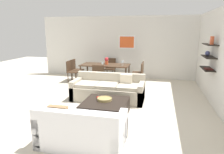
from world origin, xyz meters
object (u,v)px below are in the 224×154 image
dining_chair_right_near (139,73)px  wine_glass_head (108,60)px  dining_chair_left_far (76,68)px  decorative_bowl (105,99)px  wine_glass_right_near (122,62)px  coffee_table (105,109)px  dining_chair_left_near (72,70)px  dining_chair_foot (99,75)px  dining_chair_right_far (140,71)px  sofa_beige (108,90)px  wine_glass_right_far (123,62)px  centerpiece_vase (107,60)px  loveseat_white (82,130)px  dining_chair_head (110,67)px  apple_on_coffee_table (98,98)px  wine_glass_foot (102,63)px  dining_table (105,66)px

dining_chair_right_near → wine_glass_head: (-1.37, 0.60, 0.36)m
dining_chair_left_far → wine_glass_head: wine_glass_head is taller
decorative_bowl → wine_glass_right_near: wine_glass_right_near is taller
coffee_table → dining_chair_left_near: (-2.25, 3.03, 0.31)m
dining_chair_foot → dining_chair_right_far: same height
sofa_beige → wine_glass_right_far: (0.06, 2.12, 0.58)m
sofa_beige → centerpiece_vase: bearing=106.3°
decorative_bowl → centerpiece_vase: 3.34m
loveseat_white → wine_glass_right_near: size_ratio=8.14×
loveseat_white → wine_glass_right_near: (-0.09, 4.48, 0.59)m
dining_chair_left_far → centerpiece_vase: size_ratio=3.09×
decorative_bowl → wine_glass_head: bearing=103.3°
coffee_table → dining_chair_right_near: bearing=80.6°
loveseat_white → dining_chair_head: bearing=98.3°
dining_chair_head → dining_chair_left_near: size_ratio=1.00×
coffee_table → dining_chair_foot: size_ratio=1.23×
wine_glass_head → wine_glass_right_near: bearing=-35.5°
apple_on_coffee_table → dining_chair_right_far: bearing=77.5°
dining_chair_left_far → wine_glass_right_near: bearing=-8.6°
apple_on_coffee_table → dining_chair_foot: 2.32m
sofa_beige → wine_glass_foot: bearing=111.8°
sofa_beige → dining_table: 2.14m
dining_chair_left_far → wine_glass_foot: (1.37, -0.60, 0.36)m
wine_glass_right_far → wine_glass_foot: (-0.71, -0.50, -0.00)m
dining_chair_right_near → wine_glass_right_far: 0.82m
dining_chair_head → wine_glass_right_near: 1.26m
apple_on_coffee_table → dining_chair_left_far: 3.86m
dining_chair_foot → wine_glass_right_near: size_ratio=4.63×
centerpiece_vase → wine_glass_right_near: bearing=-13.7°
dining_chair_left_far → wine_glass_right_near: (2.08, -0.32, 0.38)m
apple_on_coffee_table → wine_glass_head: (-0.64, 3.48, 0.45)m
dining_chair_right_far → wine_glass_foot: size_ratio=5.30×
loveseat_white → dining_table: bearing=99.8°
wine_glass_right_far → wine_glass_foot: bearing=-144.5°
sofa_beige → wine_glass_right_far: 2.20m
coffee_table → wine_glass_right_near: (-0.17, 3.12, 0.69)m
loveseat_white → centerpiece_vase: bearing=99.2°
coffee_table → dining_chair_foot: (-0.88, 2.37, 0.31)m
dining_chair_foot → dining_chair_left_far: same height
dining_table → wine_glass_foot: size_ratio=11.64×
centerpiece_vase → dining_chair_left_far: bearing=173.8°
wine_glass_foot → wine_glass_head: wine_glass_head is taller
dining_chair_foot → wine_glass_right_near: wine_glass_right_near is taller
wine_glass_foot → wine_glass_head: (0.00, 0.79, -0.00)m
dining_chair_right_near → wine_glass_right_near: size_ratio=4.63×
decorative_bowl → dining_chair_left_near: dining_chair_left_near is taller
decorative_bowl → dining_chair_left_near: 3.69m
centerpiece_vase → coffee_table: bearing=-75.8°
sofa_beige → wine_glass_right_near: size_ratio=11.42×
dining_chair_right_far → wine_glass_right_far: (-0.67, -0.09, 0.37)m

